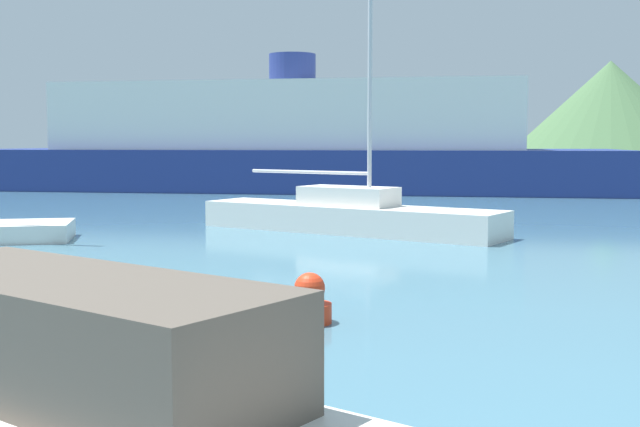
{
  "coord_description": "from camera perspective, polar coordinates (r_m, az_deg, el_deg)",
  "views": [
    {
      "loc": [
        5.29,
        0.11,
        2.52
      ],
      "look_at": [
        0.7,
        14.0,
        1.2
      ],
      "focal_mm": 45.0,
      "sensor_mm": 36.0,
      "label": 1
    }
  ],
  "objects": [
    {
      "name": "sailboat_inner",
      "position": [
        22.29,
        2.03,
        -0.11
      ],
      "size": [
        9.04,
        4.02,
        6.97
      ],
      "rotation": [
        0.0,
        0.0,
        -0.26
      ],
      "color": "white",
      "rests_on": "ground_plane"
    },
    {
      "name": "ferry_distant",
      "position": [
        42.76,
        -1.96,
        5.02
      ],
      "size": [
        34.72,
        14.67,
        7.1
      ],
      "rotation": [
        0.0,
        0.0,
        0.15
      ],
      "color": "navy",
      "rests_on": "ground_plane"
    },
    {
      "name": "buoy_marker",
      "position": [
        11.19,
        -0.74,
        -6.33
      ],
      "size": [
        0.62,
        0.62,
        0.71
      ],
      "color": "red",
      "rests_on": "ground_plane"
    },
    {
      "name": "hill_west",
      "position": [
        118.95,
        -9.09,
        5.41
      ],
      "size": [
        49.06,
        49.06,
        6.39
      ],
      "color": "#38563D",
      "rests_on": "ground_plane"
    },
    {
      "name": "hill_central",
      "position": [
        112.89,
        7.97,
        6.05
      ],
      "size": [
        38.36,
        38.36,
        8.79
      ],
      "color": "#3D6038",
      "rests_on": "ground_plane"
    },
    {
      "name": "hill_east",
      "position": [
        102.01,
        19.89,
        6.82
      ],
      "size": [
        25.75,
        25.75,
        12.06
      ],
      "color": "#476B42",
      "rests_on": "ground_plane"
    }
  ]
}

